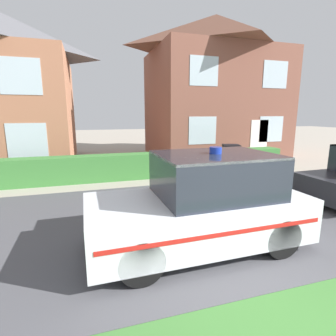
{
  "coord_description": "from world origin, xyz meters",
  "views": [
    {
      "loc": [
        -2.18,
        -1.55,
        2.41
      ],
      "look_at": [
        -0.25,
        4.69,
        1.05
      ],
      "focal_mm": 28.0,
      "sensor_mm": 36.0,
      "label": 1
    }
  ],
  "objects": [
    {
      "name": "house_right",
      "position": [
        4.99,
        12.67,
        3.94
      ],
      "size": [
        7.35,
        5.84,
        7.73
      ],
      "color": "brown",
      "rests_on": "ground"
    },
    {
      "name": "police_car",
      "position": [
        -0.26,
        2.53,
        0.82
      ],
      "size": [
        3.9,
        1.79,
        1.83
      ],
      "rotation": [
        0.0,
        0.0,
        3.15
      ],
      "color": "black",
      "rests_on": "road_strip"
    },
    {
      "name": "road_strip",
      "position": [
        0.0,
        3.95,
        0.01
      ],
      "size": [
        28.0,
        5.81,
        0.01
      ],
      "primitive_type": "cube",
      "color": "#4C4C51",
      "rests_on": "ground"
    },
    {
      "name": "wheelie_bin",
      "position": [
        3.37,
        7.76,
        0.6
      ],
      "size": [
        0.82,
        0.81,
        1.18
      ],
      "rotation": [
        0.0,
        0.0,
        -0.33
      ],
      "color": "black",
      "rests_on": "ground"
    },
    {
      "name": "garden_hedge",
      "position": [
        -0.36,
        8.11,
        0.47
      ],
      "size": [
        12.26,
        0.73,
        0.93
      ],
      "primitive_type": "cube",
      "color": "#3D7F38",
      "rests_on": "ground"
    }
  ]
}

